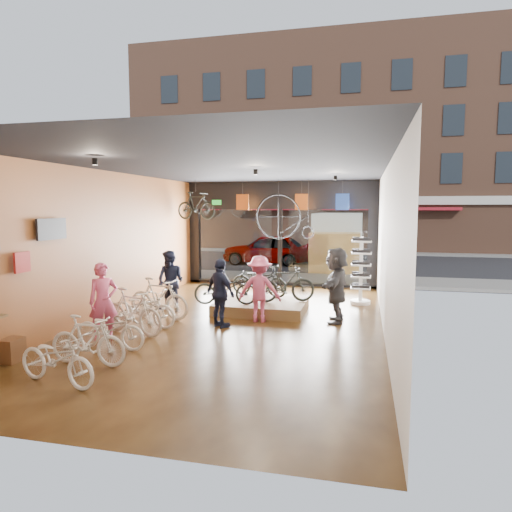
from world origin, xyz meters
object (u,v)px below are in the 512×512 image
(customer_5, at_px, (336,285))
(street_car, at_px, (267,249))
(floor_bike_4, at_px, (143,308))
(customer_1, at_px, (171,281))
(customer_3, at_px, (260,289))
(display_bike_left, at_px, (226,288))
(floor_bike_5, at_px, (159,298))
(display_platform, at_px, (261,307))
(floor_bike_1, at_px, (88,340))
(floor_bike_0, at_px, (57,359))
(display_bike_right, at_px, (259,281))
(sunglasses_rack, at_px, (361,271))
(display_bike_mid, at_px, (285,284))
(box_truck, at_px, (338,241))
(customer_2, at_px, (221,293))
(floor_bike_3, at_px, (132,311))
(hung_bike, at_px, (196,206))
(customer_0, at_px, (103,302))
(penny_farthing, at_px, (288,218))
(floor_bike_2, at_px, (110,329))

(customer_5, bearing_deg, street_car, -158.17)
(floor_bike_4, height_order, customer_1, customer_1)
(customer_3, bearing_deg, display_bike_left, -24.20)
(floor_bike_5, bearing_deg, display_platform, -51.26)
(street_car, bearing_deg, floor_bike_1, -0.22)
(floor_bike_0, relative_size, display_bike_right, 0.93)
(customer_3, distance_m, sunglasses_rack, 3.70)
(customer_1, bearing_deg, display_bike_mid, 23.47)
(box_truck, bearing_deg, customer_2, -100.44)
(street_car, bearing_deg, customer_1, -1.96)
(display_bike_right, xyz_separation_m, customer_3, (0.41, -1.74, 0.07))
(floor_bike_3, relative_size, sunglasses_rack, 0.87)
(street_car, distance_m, floor_bike_1, 15.44)
(box_truck, xyz_separation_m, hung_bike, (-4.41, -6.80, 1.63))
(floor_bike_4, height_order, customer_0, customer_0)
(street_car, xyz_separation_m, customer_1, (-0.38, -11.07, 0.07))
(display_bike_mid, relative_size, customer_2, 1.00)
(customer_2, height_order, customer_3, customer_3)
(display_platform, distance_m, display_bike_left, 1.18)
(box_truck, height_order, customer_1, box_truck)
(penny_farthing, bearing_deg, hung_bike, -170.07)
(customer_0, relative_size, hung_bike, 1.06)
(display_bike_right, distance_m, customer_5, 2.65)
(floor_bike_1, height_order, floor_bike_3, floor_bike_3)
(floor_bike_4, distance_m, sunglasses_rack, 6.41)
(floor_bike_1, bearing_deg, sunglasses_rack, -34.04)
(floor_bike_2, bearing_deg, display_bike_mid, -33.07)
(floor_bike_0, distance_m, floor_bike_4, 3.62)
(box_truck, distance_m, customer_5, 10.23)
(floor_bike_5, bearing_deg, customer_5, -70.92)
(box_truck, bearing_deg, floor_bike_1, -104.06)
(floor_bike_4, xyz_separation_m, display_bike_mid, (3.05, 2.23, 0.34))
(floor_bike_3, xyz_separation_m, customer_2, (1.75, 1.05, 0.30))
(box_truck, xyz_separation_m, floor_bike_3, (-3.84, -12.40, -0.77))
(display_platform, distance_m, penny_farthing, 4.08)
(customer_2, distance_m, penny_farthing, 5.41)
(display_bike_left, xyz_separation_m, customer_2, (0.23, -1.16, 0.09))
(floor_bike_3, bearing_deg, customer_1, 19.23)
(hung_bike, bearing_deg, sunglasses_rack, -82.87)
(floor_bike_5, bearing_deg, box_truck, -9.36)
(floor_bike_2, relative_size, penny_farthing, 0.81)
(display_bike_right, height_order, hung_bike, hung_bike)
(floor_bike_1, xyz_separation_m, penny_farthing, (2.28, 8.18, 2.04))
(display_platform, relative_size, hung_bike, 1.52)
(floor_bike_1, bearing_deg, customer_2, -24.59)
(floor_bike_1, distance_m, floor_bike_4, 2.70)
(street_car, xyz_separation_m, hung_bike, (-0.86, -7.80, 2.16))
(display_bike_mid, bearing_deg, customer_5, -136.79)
(box_truck, relative_size, penny_farthing, 3.43)
(display_bike_mid, bearing_deg, floor_bike_0, 134.31)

